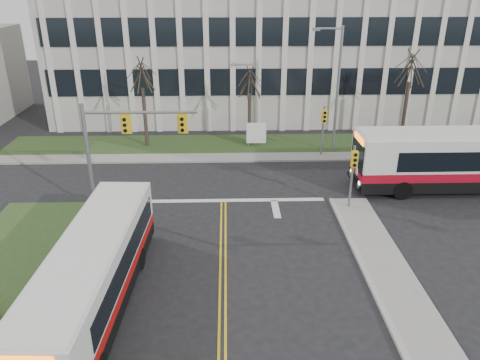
% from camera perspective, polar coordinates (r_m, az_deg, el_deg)
% --- Properties ---
extents(ground, '(120.00, 120.00, 0.00)m').
position_cam_1_polar(ground, '(20.81, -2.12, -12.50)').
color(ground, black).
rests_on(ground, ground).
extents(sidewalk_cross, '(44.00, 1.60, 0.14)m').
position_cam_1_polar(sidewalk_cross, '(34.58, 6.35, 2.80)').
color(sidewalk_cross, '#9E9B93').
rests_on(sidewalk_cross, ground).
extents(building_lawn, '(44.00, 5.00, 0.12)m').
position_cam_1_polar(building_lawn, '(37.19, 5.79, 4.32)').
color(building_lawn, '#2E471E').
rests_on(building_lawn, ground).
extents(office_building, '(40.00, 16.00, 12.00)m').
position_cam_1_polar(office_building, '(47.47, 4.28, 15.95)').
color(office_building, beige).
rests_on(office_building, ground).
extents(mast_arm_signal, '(6.11, 0.38, 6.20)m').
position_cam_1_polar(mast_arm_signal, '(25.96, -14.71, 4.86)').
color(mast_arm_signal, slate).
rests_on(mast_arm_signal, ground).
extents(signal_pole_near, '(0.34, 0.39, 3.80)m').
position_cam_1_polar(signal_pole_near, '(26.56, 13.62, 1.35)').
color(signal_pole_near, slate).
rests_on(signal_pole_near, ground).
extents(signal_pole_far, '(0.34, 0.39, 3.80)m').
position_cam_1_polar(signal_pole_far, '(34.37, 10.15, 6.73)').
color(signal_pole_far, slate).
rests_on(signal_pole_far, ground).
extents(streetlight, '(2.15, 0.25, 9.20)m').
position_cam_1_polar(streetlight, '(34.65, 11.58, 11.36)').
color(streetlight, slate).
rests_on(streetlight, ground).
extents(directory_sign, '(1.50, 0.12, 2.00)m').
position_cam_1_polar(directory_sign, '(36.13, 2.00, 5.70)').
color(directory_sign, slate).
rests_on(directory_sign, ground).
extents(tree_left, '(1.80, 1.80, 7.70)m').
position_cam_1_polar(tree_left, '(36.02, -11.90, 12.31)').
color(tree_left, '#42352B').
rests_on(tree_left, ground).
extents(tree_mid, '(1.80, 1.80, 6.82)m').
position_cam_1_polar(tree_mid, '(35.83, 1.20, 11.71)').
color(tree_mid, '#42352B').
rests_on(tree_mid, ground).
extents(tree_right, '(1.80, 1.80, 8.25)m').
position_cam_1_polar(tree_right, '(37.96, 20.11, 12.57)').
color(tree_right, '#42352B').
rests_on(tree_right, ground).
extents(bus_main, '(2.95, 11.44, 3.03)m').
position_cam_1_polar(bus_main, '(19.47, -17.38, -11.12)').
color(bus_main, silver).
rests_on(bus_main, ground).
extents(bus_cross, '(13.66, 2.97, 3.64)m').
position_cam_1_polar(bus_cross, '(31.91, 25.97, 2.03)').
color(bus_cross, silver).
rests_on(bus_cross, ground).
extents(newspaper_box_blue, '(0.64, 0.62, 0.95)m').
position_cam_1_polar(newspaper_box_blue, '(19.45, -23.52, -16.01)').
color(newspaper_box_blue, navy).
rests_on(newspaper_box_blue, ground).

